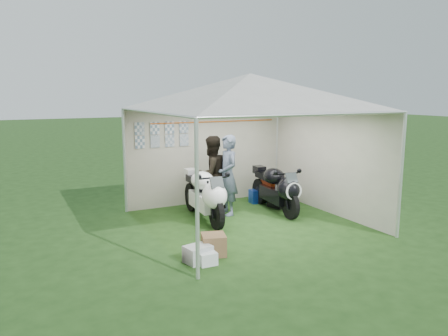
{
  "coord_description": "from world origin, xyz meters",
  "views": [
    {
      "loc": [
        -4.34,
        -7.43,
        2.64
      ],
      "look_at": [
        -0.39,
        0.35,
        1.12
      ],
      "focal_mm": 35.0,
      "sensor_mm": 36.0,
      "label": 1
    }
  ],
  "objects_px": {
    "canopy_tent": "(249,96)",
    "crate_0": "(198,254)",
    "person_blue_jacket": "(228,175)",
    "equipment_box": "(281,196)",
    "paddock_stand": "(259,196)",
    "person_dark_jacket": "(211,174)",
    "crate_1": "(214,245)",
    "crate_2": "(207,258)",
    "motorcycle_black": "(277,188)",
    "motorcycle_white": "(205,193)"
  },
  "relations": [
    {
      "from": "person_dark_jacket",
      "to": "person_blue_jacket",
      "type": "xyz_separation_m",
      "value": [
        0.23,
        -0.33,
        0.02
      ]
    },
    {
      "from": "paddock_stand",
      "to": "crate_2",
      "type": "bearing_deg",
      "value": -132.74
    },
    {
      "from": "person_blue_jacket",
      "to": "crate_0",
      "type": "distance_m",
      "value": 2.89
    },
    {
      "from": "paddock_stand",
      "to": "person_blue_jacket",
      "type": "xyz_separation_m",
      "value": [
        -1.15,
        -0.57,
        0.71
      ]
    },
    {
      "from": "person_blue_jacket",
      "to": "equipment_box",
      "type": "bearing_deg",
      "value": 93.14
    },
    {
      "from": "canopy_tent",
      "to": "motorcycle_black",
      "type": "height_order",
      "value": "canopy_tent"
    },
    {
      "from": "crate_1",
      "to": "crate_2",
      "type": "bearing_deg",
      "value": -128.85
    },
    {
      "from": "motorcycle_white",
      "to": "person_dark_jacket",
      "type": "relative_size",
      "value": 1.24
    },
    {
      "from": "person_dark_jacket",
      "to": "canopy_tent",
      "type": "bearing_deg",
      "value": 93.67
    },
    {
      "from": "person_blue_jacket",
      "to": "crate_1",
      "type": "relative_size",
      "value": 4.56
    },
    {
      "from": "crate_1",
      "to": "crate_2",
      "type": "height_order",
      "value": "crate_1"
    },
    {
      "from": "motorcycle_black",
      "to": "crate_1",
      "type": "relative_size",
      "value": 5.29
    },
    {
      "from": "crate_0",
      "to": "crate_2",
      "type": "height_order",
      "value": "crate_0"
    },
    {
      "from": "equipment_box",
      "to": "crate_2",
      "type": "xyz_separation_m",
      "value": [
        -3.0,
        -2.42,
        -0.15
      ]
    },
    {
      "from": "crate_0",
      "to": "crate_2",
      "type": "relative_size",
      "value": 1.46
    },
    {
      "from": "paddock_stand",
      "to": "person_dark_jacket",
      "type": "bearing_deg",
      "value": -169.86
    },
    {
      "from": "person_blue_jacket",
      "to": "equipment_box",
      "type": "height_order",
      "value": "person_blue_jacket"
    },
    {
      "from": "canopy_tent",
      "to": "person_dark_jacket",
      "type": "height_order",
      "value": "canopy_tent"
    },
    {
      "from": "canopy_tent",
      "to": "crate_0",
      "type": "bearing_deg",
      "value": -140.13
    },
    {
      "from": "person_blue_jacket",
      "to": "crate_2",
      "type": "bearing_deg",
      "value": -31.71
    },
    {
      "from": "person_dark_jacket",
      "to": "crate_1",
      "type": "bearing_deg",
      "value": 53.61
    },
    {
      "from": "person_blue_jacket",
      "to": "crate_0",
      "type": "bearing_deg",
      "value": -35.01
    },
    {
      "from": "canopy_tent",
      "to": "paddock_stand",
      "type": "relative_size",
      "value": 13.31
    },
    {
      "from": "paddock_stand",
      "to": "motorcycle_black",
      "type": "bearing_deg",
      "value": -95.35
    },
    {
      "from": "motorcycle_white",
      "to": "crate_0",
      "type": "xyz_separation_m",
      "value": [
        -1.04,
        -1.99,
        -0.45
      ]
    },
    {
      "from": "crate_2",
      "to": "motorcycle_white",
      "type": "bearing_deg",
      "value": 66.13
    },
    {
      "from": "motorcycle_black",
      "to": "paddock_stand",
      "type": "height_order",
      "value": "motorcycle_black"
    },
    {
      "from": "crate_1",
      "to": "paddock_stand",
      "type": "bearing_deg",
      "value": 46.79
    },
    {
      "from": "motorcycle_black",
      "to": "person_blue_jacket",
      "type": "bearing_deg",
      "value": 167.44
    },
    {
      "from": "canopy_tent",
      "to": "motorcycle_white",
      "type": "distance_m",
      "value": 2.18
    },
    {
      "from": "person_dark_jacket",
      "to": "crate_2",
      "type": "height_order",
      "value": "person_dark_jacket"
    },
    {
      "from": "crate_0",
      "to": "crate_2",
      "type": "xyz_separation_m",
      "value": [
        0.09,
        -0.16,
        -0.03
      ]
    },
    {
      "from": "canopy_tent",
      "to": "person_dark_jacket",
      "type": "distance_m",
      "value": 2.06
    },
    {
      "from": "motorcycle_white",
      "to": "paddock_stand",
      "type": "distance_m",
      "value": 2.01
    },
    {
      "from": "person_blue_jacket",
      "to": "person_dark_jacket",
      "type": "bearing_deg",
      "value": -142.41
    },
    {
      "from": "crate_0",
      "to": "motorcycle_black",
      "type": "bearing_deg",
      "value": 34.57
    },
    {
      "from": "paddock_stand",
      "to": "person_dark_jacket",
      "type": "xyz_separation_m",
      "value": [
        -1.38,
        -0.25,
        0.69
      ]
    },
    {
      "from": "motorcycle_white",
      "to": "motorcycle_black",
      "type": "xyz_separation_m",
      "value": [
        1.7,
        -0.1,
        -0.03
      ]
    },
    {
      "from": "person_dark_jacket",
      "to": "equipment_box",
      "type": "relative_size",
      "value": 3.36
    },
    {
      "from": "person_dark_jacket",
      "to": "motorcycle_black",
      "type": "bearing_deg",
      "value": 140.78
    },
    {
      "from": "paddock_stand",
      "to": "person_blue_jacket",
      "type": "relative_size",
      "value": 0.24
    },
    {
      "from": "person_dark_jacket",
      "to": "person_blue_jacket",
      "type": "relative_size",
      "value": 0.98
    },
    {
      "from": "equipment_box",
      "to": "crate_1",
      "type": "xyz_separation_m",
      "value": [
        -2.73,
        -2.08,
        -0.08
      ]
    },
    {
      "from": "person_dark_jacket",
      "to": "person_blue_jacket",
      "type": "distance_m",
      "value": 0.4
    },
    {
      "from": "crate_0",
      "to": "person_blue_jacket",
      "type": "bearing_deg",
      "value": 53.01
    },
    {
      "from": "paddock_stand",
      "to": "crate_0",
      "type": "height_order",
      "value": "paddock_stand"
    },
    {
      "from": "paddock_stand",
      "to": "crate_2",
      "type": "relative_size",
      "value": 1.55
    },
    {
      "from": "motorcycle_black",
      "to": "crate_2",
      "type": "height_order",
      "value": "motorcycle_black"
    },
    {
      "from": "person_dark_jacket",
      "to": "crate_1",
      "type": "distance_m",
      "value": 2.7
    },
    {
      "from": "person_blue_jacket",
      "to": "paddock_stand",
      "type": "bearing_deg",
      "value": 118.62
    }
  ]
}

